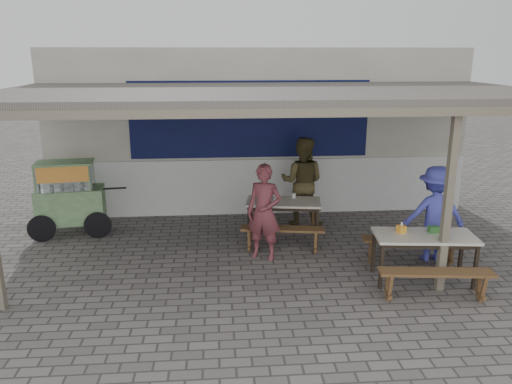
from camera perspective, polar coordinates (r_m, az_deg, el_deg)
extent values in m
plane|color=#67605D|center=(8.22, 2.20, -8.77)|extent=(60.00, 60.00, 0.00)
cube|color=beige|center=(11.19, 0.14, 7.17)|extent=(9.00, 1.20, 3.50)
cube|color=white|center=(10.81, 0.41, 0.64)|extent=(9.00, 0.10, 1.20)
cube|color=#10114D|center=(10.53, -0.68, 8.29)|extent=(5.00, 0.03, 1.60)
cube|color=#605752|center=(8.50, 1.60, 11.28)|extent=(9.00, 4.20, 0.12)
cube|color=#726956|center=(6.49, 3.53, 9.04)|extent=(9.00, 0.12, 0.12)
cube|color=#726956|center=(7.58, 21.09, -1.09)|extent=(0.11, 0.11, 2.70)
cube|color=silver|center=(9.25, 3.16, -1.14)|extent=(1.45, 0.89, 0.04)
cube|color=black|center=(9.27, 3.16, -1.49)|extent=(1.34, 0.77, 0.06)
cube|color=black|center=(9.13, -0.82, -3.82)|extent=(0.05, 0.05, 0.71)
cube|color=black|center=(9.11, 7.00, -3.99)|extent=(0.05, 0.05, 0.71)
cube|color=black|center=(9.66, -0.52, -2.70)|extent=(0.05, 0.05, 0.71)
cube|color=black|center=(9.64, 6.85, -2.86)|extent=(0.05, 0.05, 0.71)
cube|color=brown|center=(8.74, 3.04, -4.22)|extent=(1.49, 0.50, 0.04)
cube|color=brown|center=(8.85, -0.76, -5.50)|extent=(0.09, 0.28, 0.41)
cube|color=brown|center=(8.83, 6.80, -5.66)|extent=(0.09, 0.28, 0.41)
cube|color=brown|center=(9.94, 3.21, -1.74)|extent=(1.49, 0.50, 0.04)
cube|color=brown|center=(10.04, -0.12, -2.90)|extent=(0.09, 0.28, 0.41)
cube|color=brown|center=(10.02, 6.52, -3.03)|extent=(0.09, 0.28, 0.41)
cube|color=silver|center=(7.96, 18.73, -4.78)|extent=(1.56, 0.85, 0.04)
cube|color=black|center=(7.98, 18.69, -5.19)|extent=(1.45, 0.74, 0.06)
cube|color=black|center=(7.66, 14.13, -8.23)|extent=(0.05, 0.05, 0.71)
cube|color=black|center=(8.07, 23.79, -7.89)|extent=(0.05, 0.05, 0.71)
cube|color=black|center=(8.18, 13.30, -6.61)|extent=(0.05, 0.05, 0.71)
cube|color=black|center=(8.56, 22.40, -6.39)|extent=(0.05, 0.05, 0.71)
cube|color=brown|center=(7.50, 19.92, -8.63)|extent=(1.61, 0.45, 0.04)
cube|color=brown|center=(7.42, 14.93, -10.38)|extent=(0.08, 0.28, 0.41)
cube|color=brown|center=(7.81, 24.34, -9.93)|extent=(0.08, 0.28, 0.41)
cube|color=brown|center=(8.64, 17.36, -5.18)|extent=(1.61, 0.45, 0.04)
cube|color=brown|center=(8.57, 13.04, -6.65)|extent=(0.08, 0.28, 0.41)
cube|color=brown|center=(8.91, 21.28, -6.46)|extent=(0.08, 0.28, 0.41)
cube|color=#83A971|center=(10.20, -20.39, -1.33)|extent=(1.30, 0.78, 0.64)
cube|color=#83A971|center=(10.29, -20.21, -3.13)|extent=(1.25, 0.74, 0.05)
cylinder|color=black|center=(10.07, -23.30, -3.87)|extent=(0.51, 0.11, 0.51)
cylinder|color=black|center=(9.90, -17.63, -3.62)|extent=(0.51, 0.11, 0.51)
cube|color=silver|center=(10.06, -20.95, 1.76)|extent=(1.06, 0.66, 0.50)
cube|color=#83A971|center=(10.01, -21.08, 3.15)|extent=(1.10, 0.70, 0.04)
cube|color=#DE6034|center=(9.77, -21.25, 1.85)|extent=(0.91, 0.13, 0.29)
cylinder|color=black|center=(10.03, -16.43, 0.37)|extent=(0.64, 0.11, 0.04)
imported|color=brown|center=(8.36, 0.94, -2.31)|extent=(0.70, 0.60, 1.64)
imported|color=#4C4324|center=(10.01, 5.29, 1.16)|extent=(1.05, 0.93, 1.81)
imported|color=#4548B8|center=(8.82, 19.71, -2.36)|extent=(1.10, 0.69, 1.62)
cube|color=orange|center=(7.92, 16.27, -4.09)|extent=(0.14, 0.14, 0.11)
cube|color=#316D30|center=(8.07, 19.64, -4.04)|extent=(0.16, 0.11, 0.10)
cylinder|color=silver|center=(9.45, 4.35, -0.39)|extent=(0.08, 0.08, 0.09)
imported|color=silver|center=(9.35, 2.49, -0.66)|extent=(0.21, 0.21, 0.05)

